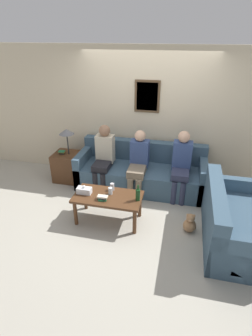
# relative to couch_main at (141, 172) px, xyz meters

# --- Properties ---
(ground_plane) EXTENTS (16.00, 16.00, 0.00)m
(ground_plane) POSITION_rel_couch_main_xyz_m (0.00, -0.53, -0.30)
(ground_plane) COLOR #ADA899
(wall_back) EXTENTS (9.00, 0.08, 2.60)m
(wall_back) POSITION_rel_couch_main_xyz_m (0.00, 0.48, 1.00)
(wall_back) COLOR beige
(wall_back) RESTS_ON ground_plane
(couch_main) EXTENTS (2.47, 0.90, 0.86)m
(couch_main) POSITION_rel_couch_main_xyz_m (0.00, 0.00, 0.00)
(couch_main) COLOR #385166
(couch_main) RESTS_ON ground_plane
(couch_side) EXTENTS (0.90, 1.58, 0.86)m
(couch_side) POSITION_rel_couch_main_xyz_m (1.59, -1.24, 0.00)
(couch_side) COLOR #385166
(couch_side) RESTS_ON ground_plane
(coffee_table) EXTENTS (1.08, 0.56, 0.48)m
(coffee_table) POSITION_rel_couch_main_xyz_m (-0.33, -1.20, 0.11)
(coffee_table) COLOR #4C2D19
(coffee_table) RESTS_ON ground_plane
(side_table_with_lamp) EXTENTS (0.51, 0.51, 1.11)m
(side_table_with_lamp) POSITION_rel_couch_main_xyz_m (-1.54, -0.07, 0.04)
(side_table_with_lamp) COLOR #4C2D19
(side_table_with_lamp) RESTS_ON ground_plane
(wine_bottle) EXTENTS (0.07, 0.07, 0.27)m
(wine_bottle) POSITION_rel_couch_main_xyz_m (0.16, -1.21, 0.28)
(wine_bottle) COLOR #19421E
(wine_bottle) RESTS_ON coffee_table
(drinking_glass) EXTENTS (0.07, 0.07, 0.11)m
(drinking_glass) POSITION_rel_couch_main_xyz_m (-0.30, -1.14, 0.23)
(drinking_glass) COLOR silver
(drinking_glass) RESTS_ON coffee_table
(book_stack) EXTENTS (0.16, 0.13, 0.07)m
(book_stack) POSITION_rel_couch_main_xyz_m (-0.37, -1.32, 0.21)
(book_stack) COLOR #237547
(book_stack) RESTS_ON coffee_table
(soda_can) EXTENTS (0.07, 0.07, 0.12)m
(soda_can) POSITION_rel_couch_main_xyz_m (-0.30, -1.01, 0.24)
(soda_can) COLOR #BCBCC1
(soda_can) RESTS_ON coffee_table
(tissue_box) EXTENTS (0.23, 0.12, 0.14)m
(tissue_box) POSITION_rel_couch_main_xyz_m (-0.72, -1.21, 0.23)
(tissue_box) COLOR silver
(tissue_box) RESTS_ON coffee_table
(person_left) EXTENTS (0.34, 0.61, 1.24)m
(person_left) POSITION_rel_couch_main_xyz_m (-0.71, -0.15, 0.38)
(person_left) COLOR black
(person_left) RESTS_ON ground_plane
(person_middle) EXTENTS (0.34, 0.65, 1.20)m
(person_middle) POSITION_rel_couch_main_xyz_m (-0.03, -0.20, 0.35)
(person_middle) COLOR #756651
(person_middle) RESTS_ON ground_plane
(person_right) EXTENTS (0.34, 0.60, 1.24)m
(person_right) POSITION_rel_couch_main_xyz_m (0.76, -0.15, 0.37)
(person_right) COLOR #2D334C
(person_right) RESTS_ON ground_plane
(teddy_bear) EXTENTS (0.20, 0.20, 0.32)m
(teddy_bear) POSITION_rel_couch_main_xyz_m (0.98, -1.17, -0.16)
(teddy_bear) COLOR #A87A51
(teddy_bear) RESTS_ON ground_plane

